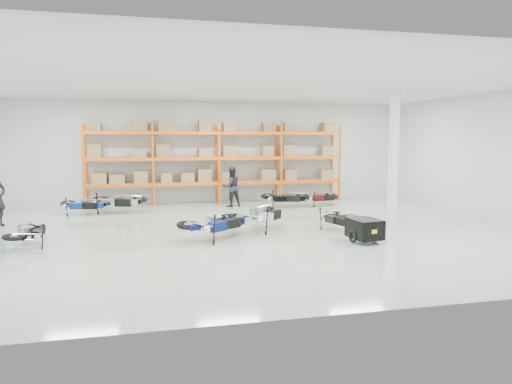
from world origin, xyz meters
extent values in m
plane|color=#A7BAAB|center=(0.00, 0.00, 0.00)|extent=(18.00, 18.00, 0.00)
plane|color=white|center=(0.00, 0.00, 4.50)|extent=(18.00, 18.00, 0.00)
plane|color=silver|center=(0.00, 7.00, 2.25)|extent=(18.00, 0.00, 18.00)
plane|color=silver|center=(0.00, -7.00, 2.25)|extent=(18.00, 0.00, 18.00)
plane|color=silver|center=(9.00, 0.00, 2.25)|extent=(0.00, 14.00, 14.00)
cube|color=#FF5E0D|center=(-5.60, 6.00, 1.75)|extent=(0.08, 0.08, 3.50)
cube|color=#FF5E0D|center=(-5.60, 6.90, 1.75)|extent=(0.08, 0.08, 3.50)
cube|color=#FF5E0D|center=(-2.80, 6.00, 1.75)|extent=(0.08, 0.08, 3.50)
cube|color=#FF5E0D|center=(-2.80, 6.90, 1.75)|extent=(0.08, 0.08, 3.50)
cube|color=#FF5E0D|center=(0.00, 6.00, 1.75)|extent=(0.08, 0.08, 3.50)
cube|color=#FF5E0D|center=(0.00, 6.90, 1.75)|extent=(0.08, 0.08, 3.50)
cube|color=#FF5E0D|center=(2.80, 6.00, 1.75)|extent=(0.08, 0.08, 3.50)
cube|color=#FF5E0D|center=(2.80, 6.90, 1.75)|extent=(0.08, 0.08, 3.50)
cube|color=#FF5E0D|center=(5.60, 6.00, 1.75)|extent=(0.08, 0.08, 3.50)
cube|color=#FF5E0D|center=(5.60, 6.90, 1.75)|extent=(0.08, 0.08, 3.50)
cube|color=#FF5E0D|center=(-4.20, 6.00, 0.90)|extent=(2.70, 0.08, 0.12)
cube|color=#FF5E0D|center=(-4.20, 6.90, 0.90)|extent=(2.70, 0.08, 0.12)
cube|color=#9B7250|center=(-4.20, 6.45, 0.97)|extent=(2.68, 0.88, 0.02)
cube|color=#9B7250|center=(-4.20, 6.45, 1.20)|extent=(2.40, 0.70, 0.44)
cube|color=#FF5E0D|center=(-1.40, 6.00, 0.90)|extent=(2.70, 0.08, 0.12)
cube|color=#FF5E0D|center=(-1.40, 6.90, 0.90)|extent=(2.70, 0.08, 0.12)
cube|color=#9B7250|center=(-1.40, 6.45, 0.97)|extent=(2.68, 0.88, 0.02)
cube|color=#9B7250|center=(-1.40, 6.45, 1.20)|extent=(2.40, 0.70, 0.44)
cube|color=#FF5E0D|center=(1.40, 6.00, 0.90)|extent=(2.70, 0.08, 0.12)
cube|color=#FF5E0D|center=(1.40, 6.90, 0.90)|extent=(2.70, 0.08, 0.12)
cube|color=#9B7250|center=(1.40, 6.45, 0.97)|extent=(2.68, 0.88, 0.02)
cube|color=#9B7250|center=(1.40, 6.45, 1.20)|extent=(2.40, 0.70, 0.44)
cube|color=#FF5E0D|center=(4.20, 6.00, 0.90)|extent=(2.70, 0.08, 0.12)
cube|color=#FF5E0D|center=(4.20, 6.90, 0.90)|extent=(2.70, 0.08, 0.12)
cube|color=#9B7250|center=(4.20, 6.45, 0.97)|extent=(2.68, 0.88, 0.02)
cube|color=#9B7250|center=(4.20, 6.45, 1.20)|extent=(2.40, 0.70, 0.44)
cube|color=#FF5E0D|center=(-4.20, 6.00, 2.00)|extent=(2.70, 0.08, 0.12)
cube|color=#FF5E0D|center=(-4.20, 6.90, 2.00)|extent=(2.70, 0.08, 0.12)
cube|color=#9B7250|center=(-4.20, 6.45, 2.07)|extent=(2.68, 0.88, 0.02)
cube|color=#9B7250|center=(-4.20, 6.45, 2.30)|extent=(2.40, 0.70, 0.44)
cube|color=#FF5E0D|center=(-1.40, 6.00, 2.00)|extent=(2.70, 0.08, 0.12)
cube|color=#FF5E0D|center=(-1.40, 6.90, 2.00)|extent=(2.70, 0.08, 0.12)
cube|color=#9B7250|center=(-1.40, 6.45, 2.07)|extent=(2.68, 0.88, 0.02)
cube|color=#9B7250|center=(-1.40, 6.45, 2.30)|extent=(2.40, 0.70, 0.44)
cube|color=#FF5E0D|center=(1.40, 6.00, 2.00)|extent=(2.70, 0.08, 0.12)
cube|color=#FF5E0D|center=(1.40, 6.90, 2.00)|extent=(2.70, 0.08, 0.12)
cube|color=#9B7250|center=(1.40, 6.45, 2.07)|extent=(2.68, 0.88, 0.02)
cube|color=#9B7250|center=(1.40, 6.45, 2.30)|extent=(2.40, 0.70, 0.44)
cube|color=#FF5E0D|center=(4.20, 6.00, 2.00)|extent=(2.70, 0.08, 0.12)
cube|color=#FF5E0D|center=(4.20, 6.90, 2.00)|extent=(2.70, 0.08, 0.12)
cube|color=#9B7250|center=(4.20, 6.45, 2.07)|extent=(2.68, 0.88, 0.02)
cube|color=#9B7250|center=(4.20, 6.45, 2.30)|extent=(2.40, 0.70, 0.44)
cube|color=#FF5E0D|center=(-4.20, 6.00, 3.10)|extent=(2.70, 0.08, 0.12)
cube|color=#FF5E0D|center=(-4.20, 6.90, 3.10)|extent=(2.70, 0.08, 0.12)
cube|color=#9B7250|center=(-4.20, 6.45, 3.17)|extent=(2.68, 0.88, 0.02)
cube|color=#9B7250|center=(-4.20, 6.45, 3.40)|extent=(2.40, 0.70, 0.44)
cube|color=#FF5E0D|center=(-1.40, 6.00, 3.10)|extent=(2.70, 0.08, 0.12)
cube|color=#FF5E0D|center=(-1.40, 6.90, 3.10)|extent=(2.70, 0.08, 0.12)
cube|color=#9B7250|center=(-1.40, 6.45, 3.17)|extent=(2.68, 0.88, 0.02)
cube|color=#9B7250|center=(-1.40, 6.45, 3.40)|extent=(2.40, 0.70, 0.44)
cube|color=#FF5E0D|center=(1.40, 6.00, 3.10)|extent=(2.70, 0.08, 0.12)
cube|color=#FF5E0D|center=(1.40, 6.90, 3.10)|extent=(2.70, 0.08, 0.12)
cube|color=#9B7250|center=(1.40, 6.45, 3.17)|extent=(2.68, 0.88, 0.02)
cube|color=#9B7250|center=(1.40, 6.45, 3.40)|extent=(2.40, 0.70, 0.44)
cube|color=#FF5E0D|center=(4.20, 6.00, 3.10)|extent=(2.70, 0.08, 0.12)
cube|color=#FF5E0D|center=(4.20, 6.90, 3.10)|extent=(2.70, 0.08, 0.12)
cube|color=#9B7250|center=(4.20, 6.45, 3.17)|extent=(2.68, 0.88, 0.02)
cube|color=#9B7250|center=(4.20, 6.45, 3.40)|extent=(2.40, 0.70, 0.44)
cube|color=white|center=(5.20, 0.50, 2.25)|extent=(0.25, 0.25, 4.50)
cube|color=black|center=(2.85, -2.25, 0.39)|extent=(0.84, 1.01, 0.53)
cube|color=yellow|center=(2.85, -2.71, 0.39)|extent=(0.16, 0.04, 0.11)
torus|color=black|center=(2.48, -2.25, 0.19)|extent=(0.08, 0.37, 0.37)
torus|color=black|center=(3.22, -2.25, 0.19)|extent=(0.08, 0.37, 0.37)
cylinder|color=black|center=(2.85, -1.62, 0.44)|extent=(0.15, 0.87, 0.04)
imported|color=black|center=(0.40, 5.25, 0.84)|extent=(0.94, 0.81, 1.68)
camera|label=1|loc=(-2.81, -13.65, 2.84)|focal=32.00mm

